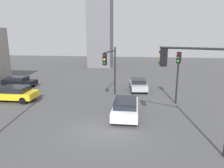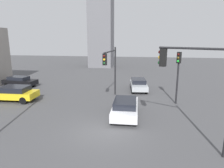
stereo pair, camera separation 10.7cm
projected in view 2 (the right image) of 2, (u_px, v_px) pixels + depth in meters
name	position (u px, v px, depth m)	size (l,w,h in m)	color
ground_plane	(102.00, 131.00, 13.21)	(109.82, 109.82, 0.00)	#4C4C4F
traffic_light_1	(178.00, 68.00, 18.02)	(0.44, 0.49, 4.81)	black
traffic_light_2	(196.00, 75.00, 10.38)	(3.52, 1.89, 5.81)	black
traffic_light_3	(110.00, 63.00, 19.14)	(0.61, 4.38, 5.11)	black
car_0	(14.00, 93.00, 19.49)	(4.57, 2.18, 1.45)	yellow
car_2	(20.00, 81.00, 25.34)	(4.31, 2.09, 1.28)	black
car_4	(139.00, 84.00, 23.49)	(2.24, 4.32, 1.34)	#ADB2B7
car_5	(125.00, 107.00, 15.51)	(2.02, 4.54, 1.42)	silver
skyline_tower	(101.00, 2.00, 40.54)	(4.78, 4.78, 26.48)	slate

